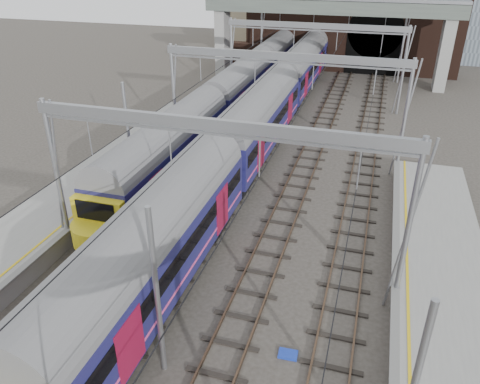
% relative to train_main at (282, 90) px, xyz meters
% --- Properties ---
extents(tracks, '(14.40, 80.00, 0.22)m').
position_rel_train_main_xyz_m(tracks, '(2.00, -16.68, -2.60)').
color(tracks, '#4C3828').
rests_on(tracks, ground).
extents(overhead_line, '(16.80, 80.00, 8.00)m').
position_rel_train_main_xyz_m(overhead_line, '(2.00, -10.19, 3.94)').
color(overhead_line, gray).
rests_on(overhead_line, ground).
extents(retaining_wall, '(28.00, 2.75, 9.00)m').
position_rel_train_main_xyz_m(retaining_wall, '(3.40, 20.25, 1.71)').
color(retaining_wall, black).
rests_on(retaining_wall, ground).
extents(overbridge, '(28.00, 3.00, 9.25)m').
position_rel_train_main_xyz_m(overbridge, '(2.00, 14.32, 4.64)').
color(overbridge, gray).
rests_on(overbridge, ground).
extents(train_main, '(3.02, 69.88, 5.13)m').
position_rel_train_main_xyz_m(train_main, '(0.00, 0.00, 0.00)').
color(train_main, black).
rests_on(train_main, ground).
extents(train_second, '(2.83, 65.32, 4.85)m').
position_rel_train_main_xyz_m(train_second, '(-4.00, 8.51, -0.12)').
color(train_second, black).
rests_on(train_second, ground).
extents(signal_near_left, '(0.36, 0.46, 4.64)m').
position_rel_train_main_xyz_m(signal_near_left, '(-0.56, -32.87, 0.32)').
color(signal_near_left, black).
rests_on(signal_near_left, ground).
extents(equip_cover_a, '(1.08, 0.93, 0.11)m').
position_rel_train_main_xyz_m(equip_cover_a, '(0.08, -25.17, -2.57)').
color(equip_cover_a, '#1834B4').
rests_on(equip_cover_a, ground).
extents(equip_cover_b, '(0.94, 0.69, 0.11)m').
position_rel_train_main_xyz_m(equip_cover_b, '(0.13, -20.89, -2.57)').
color(equip_cover_b, '#1834B4').
rests_on(equip_cover_b, ground).
extents(equip_cover_c, '(0.76, 0.56, 0.09)m').
position_rel_train_main_xyz_m(equip_cover_c, '(6.33, -27.72, -2.58)').
color(equip_cover_c, '#1834B4').
rests_on(equip_cover_c, ground).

